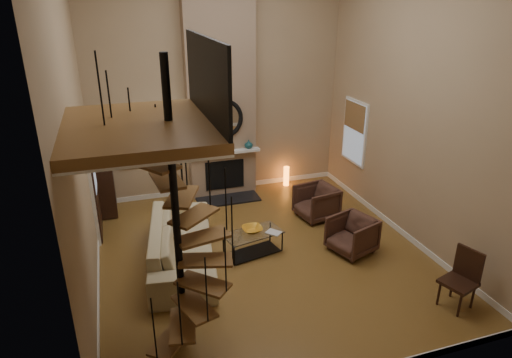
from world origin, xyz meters
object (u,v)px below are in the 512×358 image
object	(u,v)px
sofa	(181,243)
armchair_far	(354,234)
armchair_near	(319,202)
floor_lamp	(180,153)
side_chair	(462,276)
hutch	(104,174)
accent_lamp	(286,176)
coffee_table	(253,240)

from	to	relation	value
sofa	armchair_far	size ratio (longest dim) A/B	3.59
armchair_near	floor_lamp	size ratio (longest dim) A/B	0.47
armchair_near	armchair_far	xyz separation A→B (m)	(0.02, -1.53, 0.00)
side_chair	hutch	bearing A→B (deg)	135.47
armchair_near	side_chair	xyz separation A→B (m)	(0.78, -3.51, 0.17)
armchair_near	side_chair	bearing A→B (deg)	3.03
hutch	sofa	world-z (taller)	hutch
accent_lamp	armchair_near	bearing A→B (deg)	-88.94
coffee_table	side_chair	bearing A→B (deg)	-42.85
armchair_near	coffee_table	xyz separation A→B (m)	(-1.87, -1.05, -0.07)
accent_lamp	side_chair	world-z (taller)	side_chair
armchair_far	hutch	bearing A→B (deg)	-144.28
hutch	floor_lamp	bearing A→B (deg)	-16.44
armchair_far	accent_lamp	xyz separation A→B (m)	(-0.06, 3.41, -0.10)
armchair_near	coffee_table	distance (m)	2.15
hutch	floor_lamp	world-z (taller)	hutch
armchair_near	armchair_far	world-z (taller)	armchair_near
floor_lamp	armchair_near	bearing A→B (deg)	-22.58
coffee_table	hutch	bearing A→B (deg)	133.85
floor_lamp	accent_lamp	bearing A→B (deg)	14.25
armchair_near	armchair_far	size ratio (longest dim) A/B	1.04
hutch	side_chair	bearing A→B (deg)	-44.53
coffee_table	side_chair	distance (m)	3.64
sofa	side_chair	xyz separation A→B (m)	(4.00, -2.60, 0.13)
floor_lamp	accent_lamp	xyz separation A→B (m)	(2.79, 0.71, -1.16)
accent_lamp	floor_lamp	bearing A→B (deg)	-165.75
sofa	coffee_table	bearing A→B (deg)	-86.73
accent_lamp	armchair_far	bearing A→B (deg)	-89.05
armchair_far	coffee_table	xyz separation A→B (m)	(-1.90, 0.48, -0.07)
floor_lamp	coffee_table	bearing A→B (deg)	-66.82
coffee_table	side_chair	world-z (taller)	side_chair
armchair_far	side_chair	bearing A→B (deg)	2.02
hutch	armchair_far	size ratio (longest dim) A/B	2.38
sofa	coffee_table	size ratio (longest dim) A/B	2.37
armchair_near	side_chair	size ratio (longest dim) A/B	0.82
armchair_far	floor_lamp	distance (m)	4.07
hutch	armchair_near	xyz separation A→B (m)	(4.48, -1.66, -0.60)
sofa	armchair_near	world-z (taller)	sofa
armchair_far	floor_lamp	bearing A→B (deg)	-152.45
coffee_table	accent_lamp	world-z (taller)	accent_lamp
coffee_table	armchair_near	bearing A→B (deg)	29.20
armchair_far	accent_lamp	world-z (taller)	armchair_far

